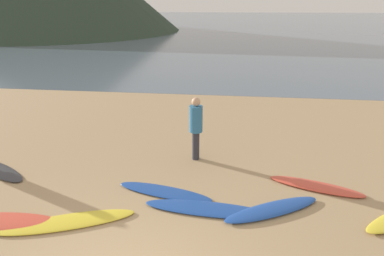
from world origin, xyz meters
TOP-DOWN VIEW (x-y plane):
  - ground_plane at (0.00, 10.00)m, footprint 120.00×120.00m
  - ocean_water at (0.00, 61.35)m, footprint 140.00×100.00m
  - surfboard_2 at (-2.64, 1.89)m, footprint 2.28×0.77m
  - surfboard_3 at (-1.38, 2.03)m, footprint 2.53×1.40m
  - surfboard_4 at (0.24, 3.29)m, footprint 2.22×0.93m
  - surfboard_5 at (1.24, 2.76)m, footprint 2.62×0.67m
  - surfboard_6 at (2.50, 2.88)m, footprint 2.10×1.44m
  - surfboard_7 at (3.57, 3.91)m, footprint 2.09×1.06m
  - person_0 at (0.73, 5.03)m, footprint 0.34×0.34m

SIDE VIEW (x-z plane):
  - ground_plane at x=0.00m, z-range -0.20..0.00m
  - ocean_water at x=0.00m, z-range 0.00..0.00m
  - surfboard_4 at x=0.24m, z-range 0.00..0.06m
  - surfboard_3 at x=-1.38m, z-range 0.00..0.06m
  - surfboard_5 at x=1.24m, z-range 0.00..0.07m
  - surfboard_2 at x=-2.64m, z-range 0.00..0.08m
  - surfboard_7 at x=3.57m, z-range 0.00..0.08m
  - surfboard_6 at x=2.50m, z-range 0.00..0.10m
  - person_0 at x=0.73m, z-range 0.15..1.84m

